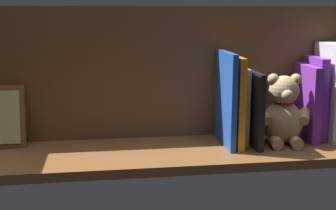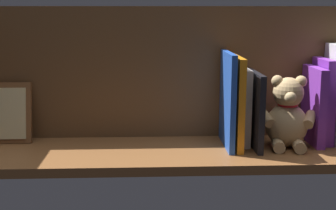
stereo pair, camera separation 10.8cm
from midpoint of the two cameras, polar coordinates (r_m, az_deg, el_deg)
The scene contains 10 objects.
ground_plane at distance 110.67cm, azimuth 2.80°, elevation -6.05°, with size 110.86×26.60×2.20cm, color brown.
shelf_back_panel at distance 117.33cm, azimuth 2.40°, elevation 4.05°, with size 110.86×1.50×33.89cm, color brown.
book_1 at distance 121.76cm, azimuth 21.39°, elevation 0.48°, with size 2.21×11.08×21.18cm, color purple.
book_2 at distance 119.99cm, azimuth 20.36°, elevation -0.07°, with size 2.08×13.05×19.25cm, color purple.
teddy_bear at distance 114.81cm, azimuth 17.44°, elevation -1.34°, with size 14.19×12.26×17.66cm.
book_3 at distance 113.37cm, azimuth 13.49°, elevation -0.54°, with size 1.39×16.54×18.39cm, color black.
book_4 at distance 115.05cm, azimuth 12.11°, elevation -0.14°, with size 1.91×11.60×18.98cm, color silver.
book_5 at distance 112.18cm, azimuth 11.26°, elevation 0.41°, with size 1.61×15.79×22.14cm, color orange.
book_6 at distance 111.51cm, azimuth 10.27°, elevation 0.63°, with size 1.35×16.04×23.11cm, color blue.
picture_frame_leaning at distance 119.34cm, azimuth -17.91°, elevation -1.00°, with size 14.98×4.52×15.27cm.
Camera 2 is at (4.48, 105.22, 33.34)cm, focal length 48.34 mm.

